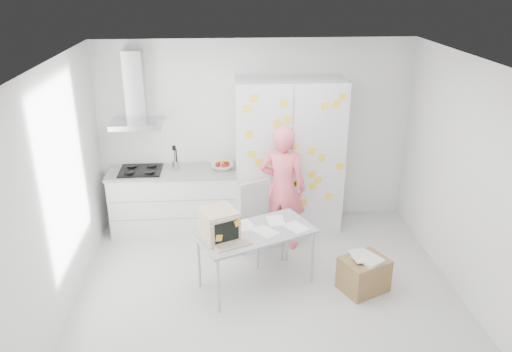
{
  "coord_description": "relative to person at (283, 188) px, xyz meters",
  "views": [
    {
      "loc": [
        -0.5,
        -4.94,
        3.56
      ],
      "look_at": [
        -0.09,
        0.64,
        1.23
      ],
      "focal_mm": 35.0,
      "sensor_mm": 36.0,
      "label": 1
    }
  ],
  "objects": [
    {
      "name": "floor",
      "position": [
        -0.3,
        -1.1,
        -0.87
      ],
      "size": [
        4.5,
        4.0,
        0.02
      ],
      "primitive_type": "cube",
      "color": "silver",
      "rests_on": "ground"
    },
    {
      "name": "tall_cabinet",
      "position": [
        0.15,
        0.57,
        0.24
      ],
      "size": [
        1.5,
        0.68,
        2.2
      ],
      "color": "silver",
      "rests_on": "ground"
    },
    {
      "name": "cardboard_box",
      "position": [
        0.85,
        -1.12,
        -0.65
      ],
      "size": [
        0.64,
        0.59,
        0.45
      ],
      "rotation": [
        0.0,
        0.0,
        0.43
      ],
      "color": "olive",
      "rests_on": "ground"
    },
    {
      "name": "desk",
      "position": [
        -0.69,
        -1.01,
        -0.05
      ],
      "size": [
        1.51,
        1.17,
        1.08
      ],
      "rotation": [
        0.0,
        0.0,
        0.42
      ],
      "color": "#9CA2A6",
      "rests_on": "ground"
    },
    {
      "name": "range_hood",
      "position": [
        -1.95,
        0.74,
        1.09
      ],
      "size": [
        0.7,
        0.48,
        1.01
      ],
      "color": "silver",
      "rests_on": "walls"
    },
    {
      "name": "chair",
      "position": [
        -0.33,
        -0.26,
        -0.28
      ],
      "size": [
        0.62,
        0.62,
        1.03
      ],
      "rotation": [
        0.0,
        0.0,
        0.47
      ],
      "color": "#A9A9A7",
      "rests_on": "ground"
    },
    {
      "name": "ceiling",
      "position": [
        -0.3,
        -1.1,
        1.84
      ],
      "size": [
        4.5,
        4.0,
        0.02
      ],
      "primitive_type": "cube",
      "color": "white",
      "rests_on": "walls"
    },
    {
      "name": "person",
      "position": [
        0.0,
        0.0,
        0.0
      ],
      "size": [
        0.73,
        0.6,
        1.73
      ],
      "primitive_type": "imported",
      "rotation": [
        0.0,
        0.0,
        2.81
      ],
      "color": "#FE6375",
      "rests_on": "ground"
    },
    {
      "name": "counter_run",
      "position": [
        -1.5,
        0.6,
        -0.39
      ],
      "size": [
        1.84,
        0.63,
        1.28
      ],
      "color": "white",
      "rests_on": "ground"
    },
    {
      "name": "walls",
      "position": [
        -0.3,
        -0.38,
        0.49
      ],
      "size": [
        4.52,
        4.01,
        2.7
      ],
      "color": "white",
      "rests_on": "ground"
    }
  ]
}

